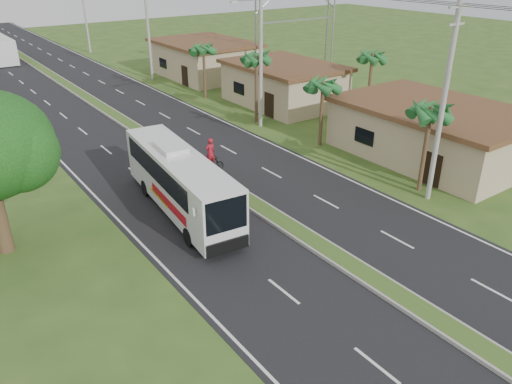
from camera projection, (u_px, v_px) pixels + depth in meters
ground at (345, 264)px, 22.24m from camera, size 180.00×180.00×0.00m
road_asphalt at (152, 140)px, 36.87m from camera, size 14.00×160.00×0.02m
median_strip at (152, 139)px, 36.83m from camera, size 1.20×160.00×0.18m
lane_edge_left at (60, 160)px, 33.35m from camera, size 0.12×160.00×0.01m
lane_edge_right at (228, 124)px, 40.40m from camera, size 0.12×160.00×0.01m
shop_near at (433, 131)px, 33.23m from camera, size 8.60×12.60×3.52m
shop_mid at (284, 84)px, 44.90m from camera, size 7.60×10.60×3.67m
shop_far at (205, 59)px, 55.11m from camera, size 8.60×11.60×3.82m
palm_verge_a at (431, 111)px, 27.12m from camera, size 2.40×2.40×5.45m
palm_verge_b at (323, 85)px, 34.08m from camera, size 2.40×2.40×5.05m
palm_verge_c at (256, 59)px, 38.55m from camera, size 2.40×2.40×5.85m
palm_verge_d at (203, 49)px, 45.65m from camera, size 2.40×2.40×5.25m
palm_behind_shop at (372, 57)px, 40.29m from camera, size 2.40×2.40×5.65m
utility_pole_a at (444, 100)px, 25.72m from camera, size 1.60×0.28×11.00m
utility_pole_b at (261, 46)px, 37.16m from camera, size 3.20×0.28×12.00m
utility_pole_c at (148, 25)px, 52.05m from camera, size 1.60×0.28×11.00m
utility_pole_d at (85, 11)px, 66.79m from camera, size 1.60×0.28×10.50m
billboard_lattice at (297, 12)px, 52.81m from camera, size 10.18×1.18×12.07m
coach_bus_main at (180, 179)px, 25.94m from camera, size 3.28×10.86×3.46m
motorcyclist at (211, 162)px, 30.79m from camera, size 1.93×0.61×2.39m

